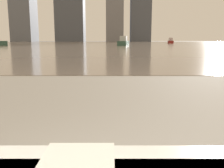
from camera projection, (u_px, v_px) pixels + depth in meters
name	position (u px, v px, depth m)	size (l,w,h in m)	color
harbor_water	(112.00, 44.00, 61.13)	(180.00, 110.00, 0.01)	gray
harbor_boat_1	(124.00, 42.00, 41.67)	(2.23, 4.38, 1.57)	#335647
harbor_boat_4	(171.00, 41.00, 65.04)	(1.92, 3.98, 1.43)	maroon
skyline_tower_1	(70.00, 3.00, 113.21)	(12.74, 10.67, 34.62)	#4C515B
skyline_tower_3	(141.00, 15.00, 114.13)	(9.07, 8.57, 24.06)	#4C515B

